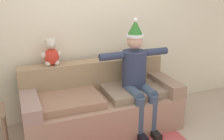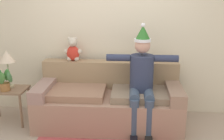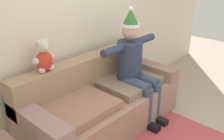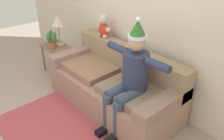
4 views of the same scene
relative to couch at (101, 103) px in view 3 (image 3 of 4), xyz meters
The scene contains 4 objects.
back_wall 1.14m from the couch, 90.00° to the left, with size 7.00×0.10×2.70m, color beige.
couch is the anchor object (origin of this frame).
person_seated 0.68m from the couch, 19.38° to the right, with size 1.02×0.77×1.56m.
teddy_bear 0.98m from the couch, 153.52° to the left, with size 0.29×0.17×0.38m.
Camera 3 is at (-2.08, -1.11, 2.10)m, focal length 41.50 mm.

